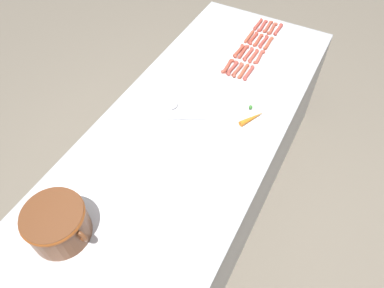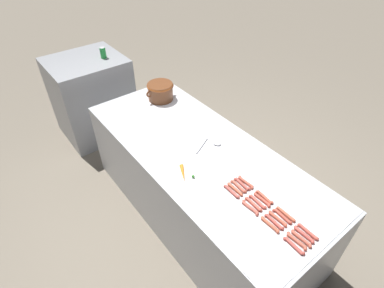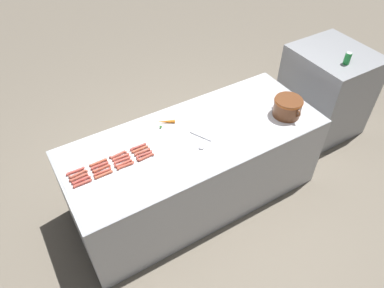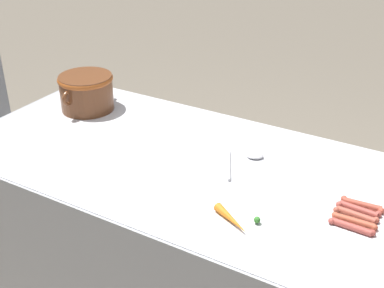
{
  "view_description": "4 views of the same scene",
  "coord_description": "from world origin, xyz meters",
  "px_view_note": "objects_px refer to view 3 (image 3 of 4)",
  "views": [
    {
      "loc": [
        -0.63,
        1.22,
        2.29
      ],
      "look_at": [
        -0.09,
        0.21,
        0.89
      ],
      "focal_mm": 33.27,
      "sensor_mm": 36.0,
      "label": 1
    },
    {
      "loc": [
        -1.23,
        -1.47,
        2.49
      ],
      "look_at": [
        -0.09,
        -0.01,
        0.95
      ],
      "focal_mm": 28.35,
      "sensor_mm": 36.0,
      "label": 2
    },
    {
      "loc": [
        1.99,
        -1.23,
        2.98
      ],
      "look_at": [
        0.14,
        -0.12,
        0.9
      ],
      "focal_mm": 33.61,
      "sensor_mm": 36.0,
      "label": 3
    },
    {
      "loc": [
        -1.53,
        -0.71,
        1.88
      ],
      "look_at": [
        0.09,
        0.23,
        0.86
      ],
      "focal_mm": 47.32,
      "sensor_mm": 36.0,
      "label": 4
    }
  ],
  "objects_px": {
    "hot_dog_2": "(118,155)",
    "soda_can": "(348,58)",
    "hot_dog_16": "(82,183)",
    "hot_dog_0": "(75,171)",
    "hot_dog_13": "(102,172)",
    "hot_dog_7": "(140,149)",
    "hot_dog_5": "(100,165)",
    "hot_dog_9": "(101,168)",
    "hot_dog_15": "(144,154)",
    "bean_pot": "(288,106)",
    "hot_dog_12": "(81,180)",
    "hot_dog_10": "(122,160)",
    "hot_dog_4": "(78,174)",
    "hot_dog_8": "(79,177)",
    "serving_spoon": "(201,143)",
    "carrot": "(166,122)",
    "hot_dog_11": "(142,152)",
    "hot_dog_17": "(104,175)",
    "hot_dog_14": "(123,163)",
    "hot_dog_19": "(146,157)",
    "hot_dog_6": "(121,157)",
    "hot_dog_1": "(98,162)",
    "hot_dog_18": "(125,165)",
    "back_cabinet": "(325,91)",
    "hot_dog_3": "(138,147)"
  },
  "relations": [
    {
      "from": "hot_dog_2",
      "to": "hot_dog_8",
      "type": "relative_size",
      "value": 1.0
    },
    {
      "from": "hot_dog_10",
      "to": "hot_dog_4",
      "type": "bearing_deg",
      "value": -96.04
    },
    {
      "from": "hot_dog_10",
      "to": "hot_dog_19",
      "type": "relative_size",
      "value": 1.0
    },
    {
      "from": "hot_dog_14",
      "to": "soda_can",
      "type": "relative_size",
      "value": 1.24
    },
    {
      "from": "hot_dog_12",
      "to": "hot_dog_8",
      "type": "bearing_deg",
      "value": -168.17
    },
    {
      "from": "hot_dog_15",
      "to": "carrot",
      "type": "bearing_deg",
      "value": 128.5
    },
    {
      "from": "hot_dog_9",
      "to": "soda_can",
      "type": "relative_size",
      "value": 1.24
    },
    {
      "from": "hot_dog_8",
      "to": "hot_dog_17",
      "type": "relative_size",
      "value": 1.0
    },
    {
      "from": "hot_dog_16",
      "to": "bean_pot",
      "type": "height_order",
      "value": "bean_pot"
    },
    {
      "from": "hot_dog_5",
      "to": "hot_dog_9",
      "type": "height_order",
      "value": "same"
    },
    {
      "from": "bean_pot",
      "to": "hot_dog_12",
      "type": "bearing_deg",
      "value": -95.82
    },
    {
      "from": "hot_dog_2",
      "to": "hot_dog_19",
      "type": "distance_m",
      "value": 0.23
    },
    {
      "from": "hot_dog_17",
      "to": "hot_dog_19",
      "type": "height_order",
      "value": "same"
    },
    {
      "from": "bean_pot",
      "to": "hot_dog_8",
      "type": "bearing_deg",
      "value": -96.89
    },
    {
      "from": "hot_dog_5",
      "to": "hot_dog_14",
      "type": "relative_size",
      "value": 1.0
    },
    {
      "from": "hot_dog_0",
      "to": "hot_dog_10",
      "type": "bearing_deg",
      "value": 77.92
    },
    {
      "from": "hot_dog_18",
      "to": "hot_dog_7",
      "type": "bearing_deg",
      "value": 121.56
    },
    {
      "from": "hot_dog_2",
      "to": "hot_dog_11",
      "type": "height_order",
      "value": "same"
    },
    {
      "from": "hot_dog_11",
      "to": "hot_dog_7",
      "type": "bearing_deg",
      "value": -173.97
    },
    {
      "from": "hot_dog_1",
      "to": "hot_dog_8",
      "type": "relative_size",
      "value": 1.0
    },
    {
      "from": "serving_spoon",
      "to": "carrot",
      "type": "xyz_separation_m",
      "value": [
        -0.4,
        -0.14,
        0.01
      ]
    },
    {
      "from": "hot_dog_2",
      "to": "hot_dog_12",
      "type": "bearing_deg",
      "value": -72.39
    },
    {
      "from": "hot_dog_0",
      "to": "hot_dog_6",
      "type": "distance_m",
      "value": 0.37
    },
    {
      "from": "hot_dog_7",
      "to": "soda_can",
      "type": "distance_m",
      "value": 2.32
    },
    {
      "from": "hot_dog_6",
      "to": "carrot",
      "type": "relative_size",
      "value": 0.92
    },
    {
      "from": "hot_dog_16",
      "to": "bean_pot",
      "type": "distance_m",
      "value": 1.93
    },
    {
      "from": "bean_pot",
      "to": "soda_can",
      "type": "height_order",
      "value": "soda_can"
    },
    {
      "from": "hot_dog_13",
      "to": "hot_dog_17",
      "type": "distance_m",
      "value": 0.04
    },
    {
      "from": "hot_dog_1",
      "to": "hot_dog_15",
      "type": "distance_m",
      "value": 0.38
    },
    {
      "from": "hot_dog_11",
      "to": "hot_dog_17",
      "type": "distance_m",
      "value": 0.38
    },
    {
      "from": "hot_dog_18",
      "to": "hot_dog_2",
      "type": "bearing_deg",
      "value": -178.66
    },
    {
      "from": "hot_dog_14",
      "to": "hot_dog_9",
      "type": "bearing_deg",
      "value": -102.16
    },
    {
      "from": "hot_dog_6",
      "to": "hot_dog_12",
      "type": "xyz_separation_m",
      "value": [
        0.07,
        -0.36,
        0.0
      ]
    },
    {
      "from": "hot_dog_2",
      "to": "soda_can",
      "type": "xyz_separation_m",
      "value": [
        0.14,
        2.49,
        0.22
      ]
    },
    {
      "from": "hot_dog_14",
      "to": "hot_dog_3",
      "type": "bearing_deg",
      "value": 121.39
    },
    {
      "from": "hot_dog_16",
      "to": "hot_dog_0",
      "type": "bearing_deg",
      "value": -176.75
    },
    {
      "from": "hot_dog_7",
      "to": "hot_dog_12",
      "type": "height_order",
      "value": "same"
    },
    {
      "from": "hot_dog_4",
      "to": "hot_dog_8",
      "type": "xyz_separation_m",
      "value": [
        0.04,
        -0.01,
        0.0
      ]
    },
    {
      "from": "hot_dog_15",
      "to": "hot_dog_18",
      "type": "relative_size",
      "value": 1.0
    },
    {
      "from": "bean_pot",
      "to": "soda_can",
      "type": "distance_m",
      "value": 0.95
    },
    {
      "from": "hot_dog_14",
      "to": "hot_dog_19",
      "type": "relative_size",
      "value": 1.0
    },
    {
      "from": "hot_dog_4",
      "to": "hot_dog_9",
      "type": "distance_m",
      "value": 0.18
    },
    {
      "from": "hot_dog_1",
      "to": "hot_dog_6",
      "type": "height_order",
      "value": "same"
    },
    {
      "from": "hot_dog_0",
      "to": "hot_dog_16",
      "type": "xyz_separation_m",
      "value": [
        0.15,
        0.01,
        0.0
      ]
    },
    {
      "from": "hot_dog_2",
      "to": "hot_dog_15",
      "type": "relative_size",
      "value": 1.0
    },
    {
      "from": "carrot",
      "to": "hot_dog_1",
      "type": "bearing_deg",
      "value": -76.77
    },
    {
      "from": "soda_can",
      "to": "hot_dog_13",
      "type": "bearing_deg",
      "value": -90.56
    },
    {
      "from": "hot_dog_6",
      "to": "hot_dog_12",
      "type": "height_order",
      "value": "same"
    },
    {
      "from": "hot_dog_9",
      "to": "soda_can",
      "type": "bearing_deg",
      "value": 88.65
    },
    {
      "from": "hot_dog_19",
      "to": "back_cabinet",
      "type": "bearing_deg",
      "value": 95.08
    }
  ]
}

